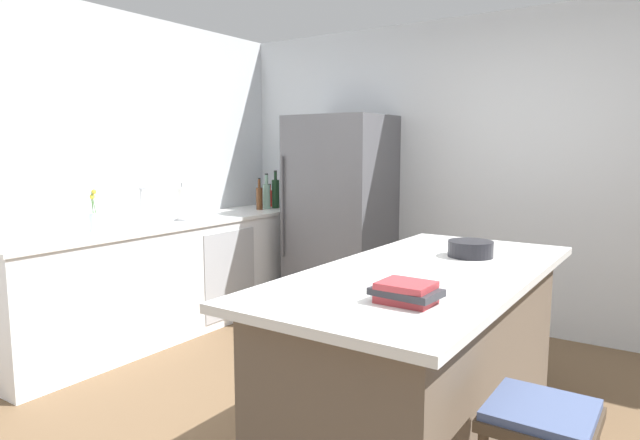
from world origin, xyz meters
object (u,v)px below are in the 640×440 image
kitchen_island (424,357)px  wine_bottle (276,193)px  paper_towel_roll (182,204)px  refrigerator (340,216)px  bar_stool (540,438)px  flower_vase (94,218)px  mixing_bowl (470,249)px  sink_faucet (142,204)px  syrup_bottle (259,197)px  cookbook_stack (406,292)px  hot_sauce_bottle (270,198)px  gin_bottle (267,195)px

kitchen_island → wine_bottle: (-2.38, 1.78, 0.60)m
kitchen_island → paper_towel_roll: paper_towel_roll is taller
refrigerator → bar_stool: refrigerator is taller
flower_vase → mixing_bowl: size_ratio=1.24×
sink_faucet → mixing_bowl: sink_faucet is taller
wine_bottle → syrup_bottle: bearing=-101.7°
kitchen_island → flower_vase: 2.56m
paper_towel_roll → cookbook_stack: size_ratio=1.16×
sink_faucet → mixing_bowl: 2.60m
paper_towel_roll → syrup_bottle: paper_towel_roll is taller
refrigerator → kitchen_island: bearing=-47.5°
hot_sauce_bottle → syrup_bottle: syrup_bottle is taller
cookbook_stack → paper_towel_roll: bearing=155.1°
flower_vase → bar_stool: bearing=-7.9°
bar_stool → syrup_bottle: size_ratio=2.08×
flower_vase → syrup_bottle: (0.08, 1.74, 0.02)m
syrup_bottle → mixing_bowl: (2.49, -1.14, -0.07)m
gin_bottle → hot_sauce_bottle: bearing=121.0°
hot_sauce_bottle → gin_bottle: 0.23m
flower_vase → hot_sauce_bottle: (-0.03, 2.04, -0.01)m
paper_towel_roll → cookbook_stack: 2.87m
flower_vase → gin_bottle: bearing=87.4°
refrigerator → paper_towel_roll: 1.41m
wine_bottle → syrup_bottle: size_ratio=1.21×
bar_stool → hot_sauce_bottle: size_ratio=2.77×
syrup_bottle → cookbook_stack: (2.59, -2.18, -0.08)m
bar_stool → paper_towel_roll: size_ratio=2.06×
refrigerator → wine_bottle: refrigerator is taller
kitchen_island → paper_towel_roll: bearing=166.0°
bar_stool → kitchen_island: bearing=138.6°
bar_stool → paper_towel_roll: paper_towel_roll is taller
flower_vase → syrup_bottle: size_ratio=0.99×
wine_bottle → gin_bottle: wine_bottle is taller
refrigerator → gin_bottle: bearing=-176.8°
wine_bottle → mixing_bowl: size_ratio=1.52×
cookbook_stack → gin_bottle: bearing=138.6°
paper_towel_roll → wine_bottle: 1.17m
refrigerator → syrup_bottle: 0.86m
paper_towel_roll → hot_sauce_bottle: 1.27m
bar_stool → mixing_bowl: mixing_bowl is taller
refrigerator → flower_vase: refrigerator is taller
sink_faucet → gin_bottle: bearing=85.6°
sink_faucet → wine_bottle: wine_bottle is taller
refrigerator → mixing_bowl: bearing=-38.0°
mixing_bowl → kitchen_island: bearing=-99.4°
sink_faucet → mixing_bowl: (2.59, 0.15, -0.11)m
kitchen_island → refrigerator: bearing=132.5°
refrigerator → syrup_bottle: size_ratio=5.83×
wine_bottle → mixing_bowl: wine_bottle is taller
hot_sauce_bottle → gin_bottle: gin_bottle is taller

